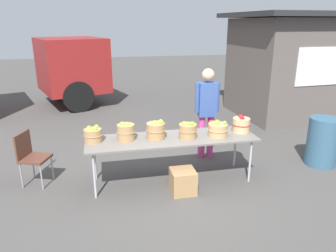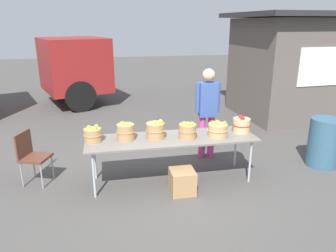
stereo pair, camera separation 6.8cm
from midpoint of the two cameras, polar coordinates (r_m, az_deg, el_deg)
ground_plane at (r=5.33m, az=0.31°, el=-9.70°), size 40.00×40.00×0.00m
market_table at (r=5.04m, az=0.33°, el=-2.52°), size 2.70×0.76×0.75m
apple_basket_green_0 at (r=4.96m, az=-13.76°, el=-1.52°), size 0.29×0.29×0.26m
apple_basket_green_1 at (r=4.94m, az=-8.00°, el=-0.99°), size 0.29×0.29×0.29m
apple_basket_green_2 at (r=4.97m, az=-2.56°, el=-0.71°), size 0.31×0.31×0.30m
apple_basket_green_3 at (r=4.99m, az=3.18°, el=-0.75°), size 0.30×0.30×0.28m
apple_basket_green_4 at (r=5.13m, az=8.55°, el=-0.58°), size 0.33×0.33×0.26m
apple_basket_red_0 at (r=5.40m, az=12.69°, el=0.29°), size 0.30×0.30×0.29m
vendor_adult at (r=5.90m, az=6.70°, el=3.46°), size 0.45×0.26×1.71m
food_kiosk at (r=9.49m, az=21.67°, el=10.21°), size 3.67×3.10×2.74m
folding_chair at (r=5.49m, az=-23.83°, el=-4.68°), size 0.52×0.52×0.86m
trash_barrel at (r=6.36m, az=25.80°, el=-2.55°), size 0.54×0.54×0.88m
produce_crate at (r=4.91m, az=2.30°, el=-9.92°), size 0.37×0.37×0.37m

